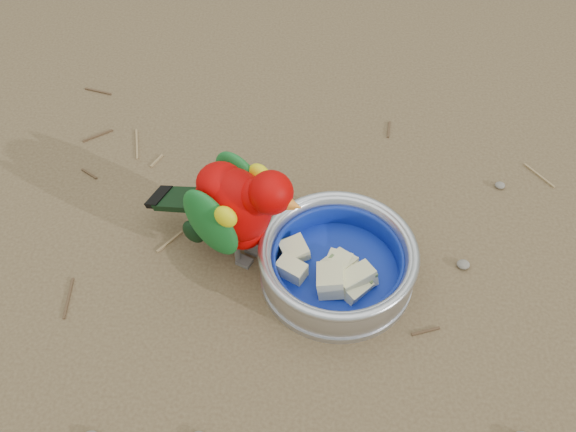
# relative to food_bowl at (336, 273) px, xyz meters

# --- Properties ---
(ground) EXTENTS (60.00, 60.00, 0.00)m
(ground) POSITION_rel_food_bowl_xyz_m (0.02, -0.07, -0.01)
(ground) COLOR brown
(food_bowl) EXTENTS (0.21, 0.21, 0.02)m
(food_bowl) POSITION_rel_food_bowl_xyz_m (0.00, 0.00, 0.00)
(food_bowl) COLOR #B2B2BA
(food_bowl) RESTS_ON ground
(bowl_wall) EXTENTS (0.21, 0.21, 0.04)m
(bowl_wall) POSITION_rel_food_bowl_xyz_m (0.00, 0.00, 0.03)
(bowl_wall) COLOR #B2B2BA
(bowl_wall) RESTS_ON food_bowl
(fruit_wedges) EXTENTS (0.12, 0.12, 0.03)m
(fruit_wedges) POSITION_rel_food_bowl_xyz_m (-0.00, 0.00, 0.02)
(fruit_wedges) COLOR beige
(fruit_wedges) RESTS_ON food_bowl
(lory_parrot) EXTENTS (0.23, 0.18, 0.17)m
(lory_parrot) POSITION_rel_food_bowl_xyz_m (-0.13, 0.04, 0.08)
(lory_parrot) COLOR #AD0000
(lory_parrot) RESTS_ON ground
(ground_debris) EXTENTS (0.90, 0.80, 0.01)m
(ground_debris) POSITION_rel_food_bowl_xyz_m (0.05, -0.06, -0.01)
(ground_debris) COLOR olive
(ground_debris) RESTS_ON ground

